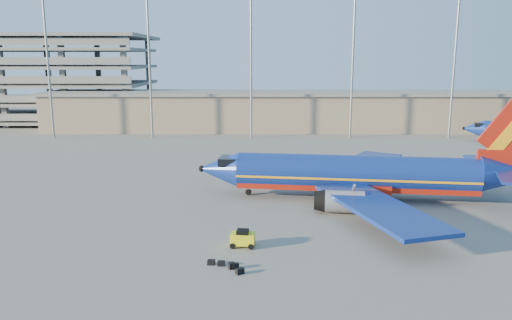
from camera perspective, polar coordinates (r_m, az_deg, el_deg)
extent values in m
plane|color=slate|center=(56.24, 4.06, -4.82)|extent=(220.00, 220.00, 0.00)
cube|color=gray|center=(113.30, 7.15, 5.50)|extent=(120.00, 15.00, 8.00)
cube|color=slate|center=(112.93, 7.21, 7.62)|extent=(122.00, 16.00, 0.60)
cube|color=slate|center=(141.19, -24.31, 4.54)|extent=(60.00, 30.00, 0.70)
cube|color=slate|center=(140.81, -24.45, 6.23)|extent=(60.00, 30.00, 0.70)
cube|color=slate|center=(140.55, -24.59, 7.93)|extent=(60.00, 30.00, 0.70)
cube|color=slate|center=(140.42, -24.74, 9.64)|extent=(60.00, 30.00, 0.70)
cube|color=slate|center=(140.42, -24.88, 11.35)|extent=(60.00, 30.00, 0.70)
cube|color=slate|center=(140.50, -25.00, 12.65)|extent=(62.00, 32.00, 0.80)
cube|color=slate|center=(152.43, -22.61, 8.71)|extent=(1.20, 1.20, 21.00)
cylinder|color=gray|center=(107.96, -22.65, 9.74)|extent=(0.44, 0.44, 28.00)
cylinder|color=gray|center=(102.04, -12.06, 10.31)|extent=(0.44, 0.44, 28.00)
cylinder|color=gray|center=(99.84, -0.57, 10.53)|extent=(0.44, 0.44, 28.00)
cylinder|color=gray|center=(101.60, 10.98, 10.34)|extent=(0.44, 0.44, 28.00)
cylinder|color=gray|center=(107.14, 21.70, 9.80)|extent=(0.44, 0.44, 28.00)
cylinder|color=navy|center=(57.75, 11.24, -1.49)|extent=(27.04, 7.60, 4.12)
cube|color=#A51B0D|center=(58.00, 11.20, -2.51)|extent=(26.94, 6.82, 1.45)
cube|color=#FFA115|center=(57.82, 11.23, -1.76)|extent=(27.05, 7.64, 0.25)
cone|color=navy|center=(58.84, -4.21, -1.06)|extent=(5.18, 4.70, 4.12)
cube|color=black|center=(58.34, -2.83, -0.09)|extent=(3.03, 3.22, 0.89)
cone|color=navy|center=(60.95, 26.69, -1.47)|extent=(6.28, 4.85, 4.12)
cube|color=#A51B0D|center=(60.37, 26.02, -0.06)|extent=(4.72, 1.22, 2.45)
cube|color=navy|center=(64.20, 25.29, -0.17)|extent=(3.88, 7.37, 0.25)
cube|color=navy|center=(67.64, 12.12, -0.49)|extent=(13.78, 17.63, 0.39)
cube|color=navy|center=(48.71, 13.84, -5.29)|extent=(10.23, 18.13, 0.39)
cube|color=#A51B0D|center=(58.15, 11.73, -2.95)|extent=(7.20, 5.18, 1.11)
cylinder|color=gray|center=(63.71, 9.67, -1.80)|extent=(4.28, 2.85, 2.34)
cylinder|color=gray|center=(52.51, 10.08, -4.72)|extent=(4.28, 2.85, 2.34)
cylinder|color=gray|center=(58.81, -0.87, -3.44)|extent=(0.30, 0.30, 1.23)
cylinder|color=black|center=(58.88, -0.87, -3.68)|extent=(0.74, 0.37, 0.71)
cylinder|color=black|center=(61.29, 12.54, -3.24)|extent=(1.01, 0.73, 0.94)
cylinder|color=black|center=(55.73, 13.03, -4.75)|extent=(1.01, 0.73, 0.94)
cone|color=navy|center=(105.12, 23.59, 3.30)|extent=(4.65, 4.36, 3.35)
cube|color=black|center=(105.14, 24.26, 3.72)|extent=(2.79, 2.91, 0.72)
cube|color=yellow|center=(43.09, -1.53, -8.97)|extent=(2.17, 1.40, 0.98)
cube|color=black|center=(42.89, -1.54, -8.24)|extent=(1.09, 1.18, 0.34)
cylinder|color=black|center=(43.87, -2.45, -9.27)|extent=(0.52, 0.23, 0.51)
cylinder|color=black|center=(42.88, -2.68, -9.77)|extent=(0.52, 0.23, 0.51)
cylinder|color=black|center=(43.67, -0.40, -9.36)|extent=(0.52, 0.23, 0.51)
cylinder|color=black|center=(42.67, -0.58, -9.87)|extent=(0.52, 0.23, 0.51)
cube|color=black|center=(39.05, -2.35, -12.02)|extent=(0.56, 0.46, 0.47)
cube|color=black|center=(39.07, -2.81, -11.98)|extent=(0.58, 0.55, 0.51)
cube|color=black|center=(38.23, -1.85, -12.57)|extent=(0.71, 0.64, 0.44)
cube|color=black|center=(39.96, -5.14, -11.56)|extent=(0.62, 0.46, 0.37)
cube|color=black|center=(39.68, -3.99, -11.70)|extent=(0.56, 0.37, 0.39)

